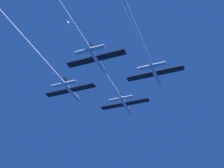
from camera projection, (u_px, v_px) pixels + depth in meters
name	position (u px, v px, depth m)	size (l,w,h in m)	color
jet_lead	(112.00, 85.00, 100.45)	(18.54, 53.44, 3.07)	#B2BAC6
jet_left_wing	(50.00, 67.00, 92.50)	(18.54, 53.53, 3.07)	#B2BAC6
jet_right_wing	(143.00, 47.00, 84.73)	(18.54, 53.44, 3.07)	#B2BAC6
jet_slot	(73.00, 24.00, 76.78)	(18.54, 56.06, 3.07)	#B2BAC6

